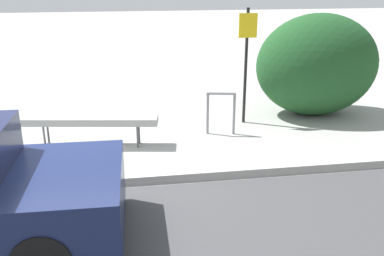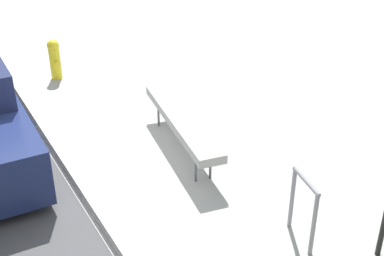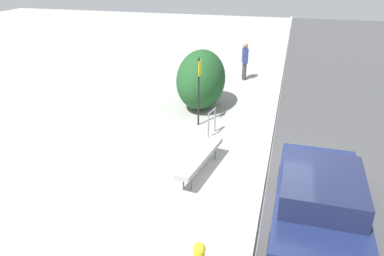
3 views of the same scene
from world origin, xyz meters
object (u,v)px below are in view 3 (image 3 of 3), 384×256
pedestrian (245,60)px  parked_car_near (319,203)px  bench (201,157)px  bike_rack (212,120)px  sign_post (199,86)px

pedestrian → parked_car_near: size_ratio=0.41×
pedestrian → bench: bearing=-19.9°
bike_rack → parked_car_near: bearing=-142.0°
bench → bike_rack: bearing=14.2°
pedestrian → parked_car_near: (-10.14, -2.88, -0.27)m
bike_rack → sign_post: (0.62, 0.58, 0.88)m
bike_rack → sign_post: 1.22m
bike_rack → sign_post: size_ratio=0.36×
bench → parked_car_near: (-1.52, -2.84, 0.15)m
sign_post → pedestrian: size_ratio=1.37×
bench → bike_rack: size_ratio=2.88×
bench → sign_post: (3.01, 0.80, 0.91)m
sign_post → pedestrian: 5.68m
bench → bike_rack: 2.40m
pedestrian → sign_post: bearing=-27.9°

